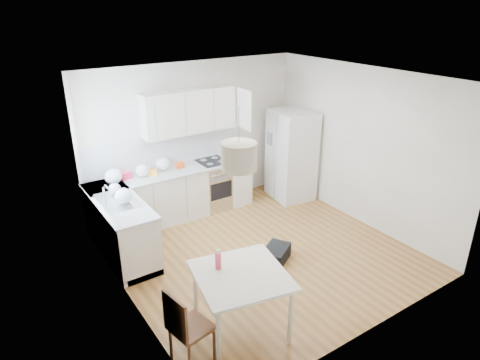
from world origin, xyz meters
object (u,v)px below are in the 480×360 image
(dining_table, at_px, (241,281))
(gym_bag, at_px, (276,254))
(dining_chair, at_px, (191,326))
(refrigerator, at_px, (291,155))

(dining_table, height_order, gym_bag, dining_table)
(gym_bag, bearing_deg, dining_chair, 176.30)
(dining_table, relative_size, gym_bag, 2.47)
(dining_table, bearing_deg, gym_bag, 47.94)
(refrigerator, distance_m, gym_bag, 2.51)
(refrigerator, height_order, dining_chair, refrigerator)
(dining_table, bearing_deg, refrigerator, 53.34)
(gym_bag, bearing_deg, dining_table, -174.91)
(gym_bag, bearing_deg, refrigerator, 14.04)
(dining_table, distance_m, gym_bag, 1.68)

